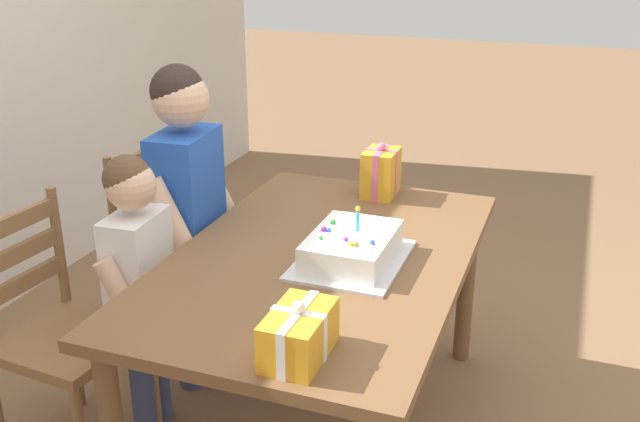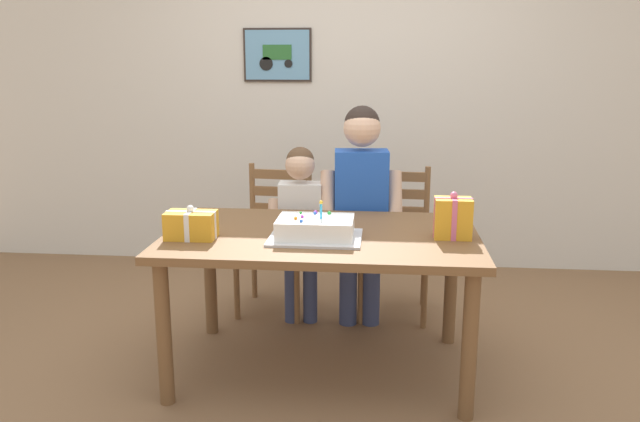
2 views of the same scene
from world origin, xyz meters
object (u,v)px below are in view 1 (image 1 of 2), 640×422
(birthday_cake, at_px, (352,248))
(gift_box_red_large, at_px, (299,334))
(child_younger, at_px, (139,271))
(dining_table, at_px, (321,277))
(gift_box_beside_cake, at_px, (381,173))
(chair_left, at_px, (60,333))
(chair_right, at_px, (173,248))
(child_older, at_px, (188,198))

(birthday_cake, bearing_deg, gift_box_red_large, -175.49)
(gift_box_red_large, distance_m, child_younger, 0.90)
(dining_table, xyz_separation_m, gift_box_beside_cake, (0.63, -0.03, 0.19))
(child_younger, bearing_deg, dining_table, -73.21)
(dining_table, relative_size, birthday_cake, 3.50)
(dining_table, xyz_separation_m, chair_left, (-0.38, 0.83, -0.18))
(gift_box_beside_cake, xyz_separation_m, chair_left, (-1.01, 0.86, -0.37))
(gift_box_red_large, bearing_deg, child_younger, 61.15)
(dining_table, xyz_separation_m, chair_right, (0.38, 0.83, -0.18))
(chair_right, bearing_deg, gift_box_beside_cake, -73.70)
(gift_box_beside_cake, relative_size, chair_left, 0.25)
(gift_box_beside_cake, relative_size, chair_right, 0.25)
(child_older, bearing_deg, gift_box_beside_cake, -54.32)
(child_older, bearing_deg, chair_right, 46.40)
(dining_table, bearing_deg, chair_right, 65.40)
(chair_left, xyz_separation_m, child_older, (0.55, -0.22, 0.34))
(chair_right, bearing_deg, dining_table, -114.60)
(birthday_cake, height_order, child_younger, child_younger)
(gift_box_red_large, relative_size, gift_box_beside_cake, 1.05)
(birthday_cake, relative_size, gift_box_beside_cake, 1.92)
(gift_box_beside_cake, distance_m, chair_left, 1.38)
(gift_box_beside_cake, bearing_deg, child_younger, 141.87)
(birthday_cake, bearing_deg, child_older, 75.23)
(child_younger, bearing_deg, birthday_cake, -77.19)
(dining_table, relative_size, child_younger, 1.43)
(chair_right, height_order, child_younger, child_younger)
(birthday_cake, bearing_deg, chair_right, 67.07)
(chair_left, bearing_deg, child_older, -21.83)
(dining_table, bearing_deg, gift_box_red_large, -165.23)
(chair_left, bearing_deg, child_younger, -49.05)
(gift_box_beside_cake, bearing_deg, gift_box_red_large, -173.90)
(chair_left, distance_m, chair_right, 0.76)
(dining_table, height_order, chair_left, chair_left)
(gift_box_red_large, xyz_separation_m, gift_box_beside_cake, (1.25, 0.13, 0.03))
(chair_left, distance_m, child_younger, 0.35)
(chair_left, bearing_deg, dining_table, -65.75)
(dining_table, distance_m, chair_right, 0.93)
(gift_box_red_large, height_order, chair_left, chair_left)
(birthday_cake, relative_size, chair_left, 0.48)
(dining_table, distance_m, child_older, 0.66)
(gift_box_red_large, bearing_deg, chair_left, 76.57)
(birthday_cake, xyz_separation_m, chair_right, (0.40, 0.95, -0.32))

